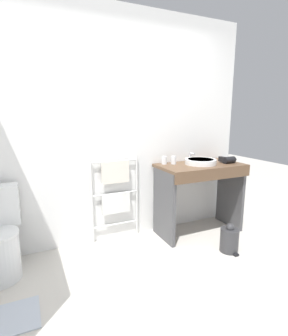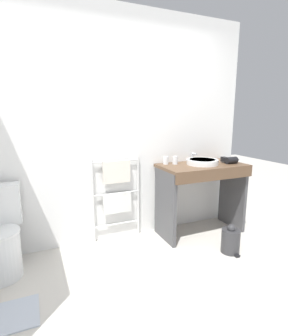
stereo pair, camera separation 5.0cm
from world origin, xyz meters
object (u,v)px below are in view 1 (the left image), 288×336
towel_radiator (116,190)px  hair_dryer (229,160)px  sink_basin (201,161)px  cup_near_wall (164,160)px  trash_bin (229,239)px  cup_near_edge (174,160)px

towel_radiator → hair_dryer: (1.38, -0.32, 0.30)m
sink_basin → hair_dryer: size_ratio=1.92×
cup_near_wall → trash_bin: (0.41, -0.74, -0.78)m
hair_dryer → trash_bin: (-0.35, -0.47, -0.78)m
sink_basin → cup_near_edge: size_ratio=3.82×
trash_bin → cup_near_wall: bearing=118.9°
towel_radiator → cup_near_edge: (0.72, -0.09, 0.31)m
towel_radiator → trash_bin: bearing=-37.6°
cup_near_wall → hair_dryer: 0.81m
towel_radiator → cup_near_edge: towel_radiator is taller
cup_near_wall → cup_near_edge: (0.11, -0.04, 0.00)m
sink_basin → cup_near_wall: bearing=155.2°
trash_bin → towel_radiator: bearing=142.4°
cup_near_wall → hair_dryer: bearing=-19.7°
cup_near_wall → cup_near_edge: size_ratio=0.97×
trash_bin → sink_basin: bearing=91.0°
cup_near_wall → hair_dryer: size_ratio=0.49×
cup_near_wall → cup_near_edge: 0.11m
towel_radiator → cup_near_wall: towel_radiator is taller
sink_basin → trash_bin: 0.95m
hair_dryer → trash_bin: 0.97m
towel_radiator → hair_dryer: towel_radiator is taller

